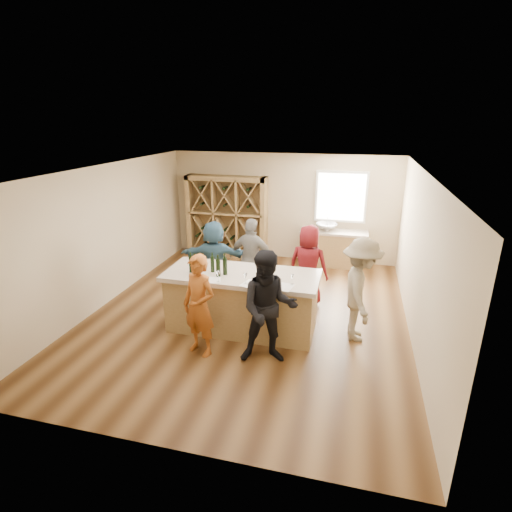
% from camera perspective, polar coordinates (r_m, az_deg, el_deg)
% --- Properties ---
extents(floor, '(6.00, 7.00, 0.10)m').
position_cam_1_polar(floor, '(7.99, -1.06, -8.56)').
color(floor, brown).
rests_on(floor, ground).
extents(ceiling, '(6.00, 7.00, 0.10)m').
position_cam_1_polar(ceiling, '(7.11, -1.21, 12.58)').
color(ceiling, white).
rests_on(ceiling, ground).
extents(wall_back, '(6.00, 0.10, 2.80)m').
position_cam_1_polar(wall_back, '(10.77, 3.90, 7.04)').
color(wall_back, '#C3B08D').
rests_on(wall_back, ground).
extents(wall_front, '(6.00, 0.10, 2.80)m').
position_cam_1_polar(wall_front, '(4.40, -13.73, -12.62)').
color(wall_front, '#C3B08D').
rests_on(wall_front, ground).
extents(wall_left, '(0.10, 7.00, 2.80)m').
position_cam_1_polar(wall_left, '(8.71, -20.90, 2.82)').
color(wall_left, '#C3B08D').
rests_on(wall_left, ground).
extents(wall_right, '(0.10, 7.00, 2.80)m').
position_cam_1_polar(wall_right, '(7.27, 22.73, -0.54)').
color(wall_right, '#C3B08D').
rests_on(wall_right, ground).
extents(window_frame, '(1.30, 0.06, 1.30)m').
position_cam_1_polar(window_frame, '(10.46, 12.05, 8.26)').
color(window_frame, white).
rests_on(window_frame, wall_back).
extents(window_pane, '(1.18, 0.01, 1.18)m').
position_cam_1_polar(window_pane, '(10.43, 12.04, 8.22)').
color(window_pane, white).
rests_on(window_pane, wall_back).
extents(wine_rack, '(2.20, 0.45, 2.20)m').
position_cam_1_polar(wine_rack, '(10.94, -4.19, 5.61)').
color(wine_rack, olive).
rests_on(wine_rack, floor).
extents(back_counter_base, '(1.60, 0.58, 0.86)m').
position_cam_1_polar(back_counter_base, '(10.53, 10.94, 0.97)').
color(back_counter_base, olive).
rests_on(back_counter_base, floor).
extents(back_counter_top, '(1.70, 0.62, 0.06)m').
position_cam_1_polar(back_counter_top, '(10.40, 11.10, 3.38)').
color(back_counter_top, '#BFAE9D').
rests_on(back_counter_top, back_counter_base).
extents(sink, '(0.54, 0.54, 0.19)m').
position_cam_1_polar(sink, '(10.38, 10.04, 4.12)').
color(sink, silver).
rests_on(sink, back_counter_top).
extents(faucet, '(0.02, 0.02, 0.30)m').
position_cam_1_polar(faucet, '(10.54, 10.14, 4.66)').
color(faucet, silver).
rests_on(faucet, back_counter_top).
extents(tasting_counter_base, '(2.60, 1.00, 1.00)m').
position_cam_1_polar(tasting_counter_base, '(7.25, -1.99, -6.74)').
color(tasting_counter_base, olive).
rests_on(tasting_counter_base, floor).
extents(tasting_counter_top, '(2.72, 1.12, 0.08)m').
position_cam_1_polar(tasting_counter_top, '(7.03, -2.04, -2.78)').
color(tasting_counter_top, '#BFAE9D').
rests_on(tasting_counter_top, tasting_counter_base).
extents(wine_bottle_a, '(0.08, 0.08, 0.29)m').
position_cam_1_polar(wine_bottle_a, '(7.11, -9.27, -1.16)').
color(wine_bottle_a, black).
rests_on(wine_bottle_a, tasting_counter_top).
extents(wine_bottle_b, '(0.10, 0.10, 0.31)m').
position_cam_1_polar(wine_bottle_b, '(6.97, -8.69, -1.50)').
color(wine_bottle_b, black).
rests_on(wine_bottle_b, tasting_counter_top).
extents(wine_bottle_c, '(0.09, 0.09, 0.28)m').
position_cam_1_polar(wine_bottle_c, '(7.07, -6.23, -1.20)').
color(wine_bottle_c, black).
rests_on(wine_bottle_c, tasting_counter_top).
extents(wine_bottle_d, '(0.10, 0.10, 0.31)m').
position_cam_1_polar(wine_bottle_d, '(6.86, -5.43, -1.70)').
color(wine_bottle_d, black).
rests_on(wine_bottle_d, tasting_counter_top).
extents(wine_bottle_e, '(0.08, 0.08, 0.31)m').
position_cam_1_polar(wine_bottle_e, '(6.93, -4.45, -1.45)').
color(wine_bottle_e, black).
rests_on(wine_bottle_e, tasting_counter_top).
extents(wine_glass_a, '(0.08, 0.08, 0.19)m').
position_cam_1_polar(wine_glass_a, '(6.65, -5.41, -2.97)').
color(wine_glass_a, white).
rests_on(wine_glass_a, tasting_counter_top).
extents(wine_glass_b, '(0.07, 0.07, 0.19)m').
position_cam_1_polar(wine_glass_b, '(6.56, -1.52, -3.21)').
color(wine_glass_b, white).
rests_on(wine_glass_b, tasting_counter_top).
extents(wine_glass_c, '(0.08, 0.08, 0.17)m').
position_cam_1_polar(wine_glass_c, '(6.45, 2.66, -3.70)').
color(wine_glass_c, white).
rests_on(wine_glass_c, tasting_counter_top).
extents(wine_glass_d, '(0.08, 0.08, 0.17)m').
position_cam_1_polar(wine_glass_d, '(6.80, 0.91, -2.43)').
color(wine_glass_d, white).
rests_on(wine_glass_d, tasting_counter_top).
extents(wine_glass_e, '(0.07, 0.07, 0.18)m').
position_cam_1_polar(wine_glass_e, '(6.55, 5.17, -3.37)').
color(wine_glass_e, white).
rests_on(wine_glass_e, tasting_counter_top).
extents(tasting_menu_a, '(0.27, 0.32, 0.00)m').
position_cam_1_polar(tasting_menu_a, '(6.77, -5.93, -3.41)').
color(tasting_menu_a, white).
rests_on(tasting_menu_a, tasting_counter_top).
extents(tasting_menu_b, '(0.32, 0.38, 0.00)m').
position_cam_1_polar(tasting_menu_b, '(6.58, -0.86, -3.99)').
color(tasting_menu_b, white).
rests_on(tasting_menu_b, tasting_counter_top).
extents(tasting_menu_c, '(0.30, 0.37, 0.00)m').
position_cam_1_polar(tasting_menu_c, '(6.48, 4.15, -4.44)').
color(tasting_menu_c, white).
rests_on(tasting_menu_c, tasting_counter_top).
extents(person_near_left, '(0.73, 0.64, 1.69)m').
position_cam_1_polar(person_near_left, '(6.45, -8.10, -7.05)').
color(person_near_left, '#994C19').
rests_on(person_near_left, floor).
extents(person_near_right, '(0.98, 0.69, 1.83)m').
position_cam_1_polar(person_near_right, '(6.15, 1.82, -7.46)').
color(person_near_right, black).
rests_on(person_near_right, floor).
extents(person_server, '(0.67, 1.23, 1.82)m').
position_cam_1_polar(person_server, '(6.99, 14.68, -4.74)').
color(person_server, gray).
rests_on(person_server, floor).
extents(person_far_mid, '(1.07, 0.65, 1.72)m').
position_cam_1_polar(person_far_mid, '(8.36, -0.58, -0.41)').
color(person_far_mid, slate).
rests_on(person_far_mid, floor).
extents(person_far_right, '(0.89, 0.66, 1.67)m').
position_cam_1_polar(person_far_right, '(8.15, 7.45, -1.30)').
color(person_far_right, '#590F14').
rests_on(person_far_right, floor).
extents(person_far_left, '(1.59, 0.80, 1.63)m').
position_cam_1_polar(person_far_left, '(8.60, -5.97, -0.26)').
color(person_far_left, '#335972').
rests_on(person_far_left, floor).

